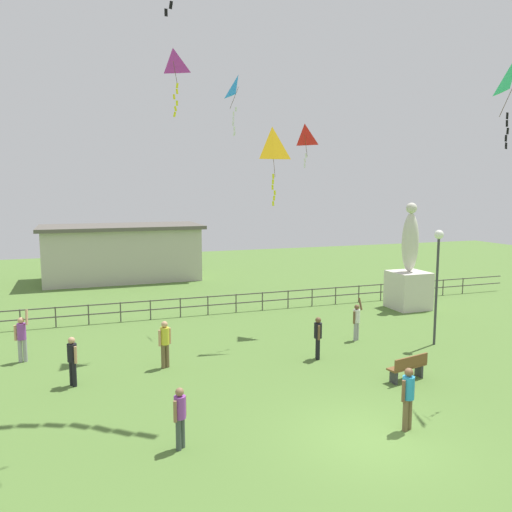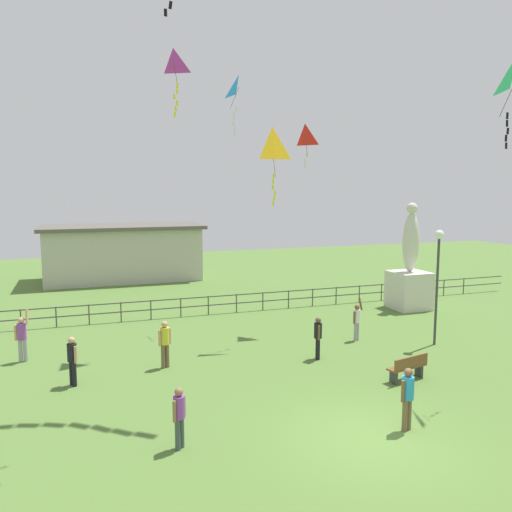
# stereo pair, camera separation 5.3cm
# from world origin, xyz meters

# --- Properties ---
(ground_plane) EXTENTS (80.00, 80.00, 0.00)m
(ground_plane) POSITION_xyz_m (0.00, 0.00, 0.00)
(ground_plane) COLOR #517533
(statue_monument) EXTENTS (1.84, 1.84, 5.58)m
(statue_monument) POSITION_xyz_m (9.61, 11.81, 1.66)
(statue_monument) COLOR beige
(statue_monument) RESTS_ON ground_plane
(lamppost) EXTENTS (0.36, 0.36, 4.67)m
(lamppost) POSITION_xyz_m (6.71, 6.06, 3.37)
(lamppost) COLOR #38383D
(lamppost) RESTS_ON ground_plane
(park_bench) EXTENTS (1.55, 0.72, 0.85)m
(park_bench) POSITION_xyz_m (3.28, 3.07, 0.46)
(park_bench) COLOR brown
(park_bench) RESTS_ON ground_plane
(person_0) EXTENTS (0.47, 0.31, 1.68)m
(person_0) POSITION_xyz_m (-4.06, 6.96, 0.97)
(person_0) COLOR brown
(person_0) RESTS_ON ground_plane
(person_1) EXTENTS (0.36, 0.34, 1.54)m
(person_1) POSITION_xyz_m (-4.67, 1.13, 0.89)
(person_1) COLOR #3F4C47
(person_1) RESTS_ON ground_plane
(person_2) EXTENTS (0.48, 0.31, 1.68)m
(person_2) POSITION_xyz_m (1.10, 0.12, 0.97)
(person_2) COLOR brown
(person_2) RESTS_ON ground_plane
(person_3) EXTENTS (0.30, 0.43, 1.61)m
(person_3) POSITION_xyz_m (-7.13, 6.25, 0.93)
(person_3) COLOR black
(person_3) RESTS_ON ground_plane
(person_4) EXTENTS (0.29, 0.47, 1.59)m
(person_4) POSITION_xyz_m (1.43, 6.01, 0.91)
(person_4) COLOR black
(person_4) RESTS_ON ground_plane
(person_5) EXTENTS (0.49, 0.30, 1.79)m
(person_5) POSITION_xyz_m (4.00, 7.61, 0.90)
(person_5) COLOR #99999E
(person_5) RESTS_ON ground_plane
(person_6) EXTENTS (0.50, 0.33, 1.95)m
(person_6) POSITION_xyz_m (-8.86, 9.31, 0.98)
(person_6) COLOR #99999E
(person_6) RESTS_ON ground_plane
(kite_0) EXTENTS (0.94, 0.89, 2.46)m
(kite_0) POSITION_xyz_m (-3.08, 9.55, 10.95)
(kite_0) COLOR #B22DB2
(kite_1) EXTENTS (0.98, 0.77, 3.17)m
(kite_1) POSITION_xyz_m (0.85, 9.25, 7.97)
(kite_1) COLOR yellow
(kite_2) EXTENTS (0.73, 0.95, 2.69)m
(kite_2) POSITION_xyz_m (0.38, 12.33, 10.76)
(kite_2) COLOR #198CD1
(kite_5) EXTENTS (0.77, 0.80, 1.90)m
(kite_5) POSITION_xyz_m (2.82, 10.41, 8.58)
(kite_5) COLOR red
(waterfront_railing) EXTENTS (36.06, 0.06, 0.95)m
(waterfront_railing) POSITION_xyz_m (-0.45, 14.00, 0.62)
(waterfront_railing) COLOR #4C4742
(waterfront_railing) RESTS_ON ground_plane
(pavilion_building) EXTENTS (10.86, 5.47, 3.82)m
(pavilion_building) POSITION_xyz_m (-3.87, 26.00, 1.93)
(pavilion_building) COLOR #B7B2A3
(pavilion_building) RESTS_ON ground_plane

